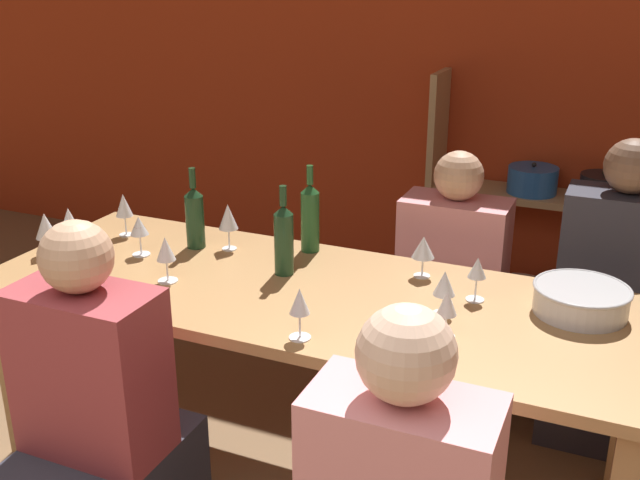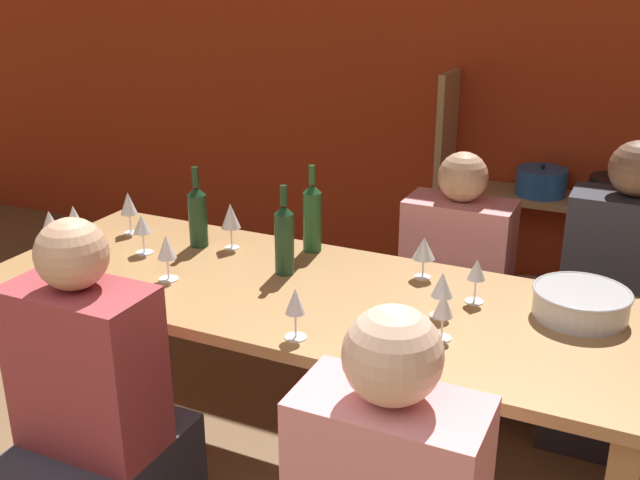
{
  "view_description": "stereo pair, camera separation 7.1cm",
  "coord_description": "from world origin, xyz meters",
  "px_view_note": "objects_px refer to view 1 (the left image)",
  "views": [
    {
      "loc": [
        0.92,
        -0.27,
        1.83
      ],
      "look_at": [
        -0.06,
        1.99,
        0.9
      ],
      "focal_mm": 42.0,
      "sensor_mm": 36.0,
      "label": 1
    },
    {
      "loc": [
        0.99,
        -0.24,
        1.83
      ],
      "look_at": [
        -0.06,
        1.99,
        0.9
      ],
      "focal_mm": 42.0,
      "sensor_mm": 36.0,
      "label": 2
    }
  ],
  "objects_px": {
    "wine_glass_empty_c": "(124,206)",
    "person_near_a": "(102,461)",
    "wine_bottle_amber": "(310,217)",
    "wine_glass_empty_a": "(69,220)",
    "wine_bottle_dark": "(284,238)",
    "wine_glass_white_d": "(228,218)",
    "wine_bottle_green": "(195,216)",
    "person_far_a": "(450,309)",
    "wine_glass_red_a": "(139,227)",
    "person_far_b": "(608,328)",
    "dining_table": "(309,313)",
    "wine_glass_white_e": "(166,251)",
    "shelf_unit": "(562,238)",
    "wine_glass_red_b": "(444,285)",
    "wine_glass_white_b": "(447,305)",
    "wine_glass_white_c": "(477,270)",
    "mixing_bowl": "(581,299)",
    "wine_glass_empty_d": "(423,248)",
    "wine_glass_white_a": "(300,304)",
    "wine_glass_empty_b": "(45,226)"
  },
  "relations": [
    {
      "from": "wine_glass_empty_c",
      "to": "person_near_a",
      "type": "relative_size",
      "value": 0.15
    },
    {
      "from": "wine_bottle_amber",
      "to": "wine_glass_empty_a",
      "type": "height_order",
      "value": "wine_bottle_amber"
    },
    {
      "from": "wine_bottle_dark",
      "to": "wine_glass_white_d",
      "type": "relative_size",
      "value": 1.79
    },
    {
      "from": "wine_bottle_green",
      "to": "person_far_a",
      "type": "relative_size",
      "value": 0.3
    },
    {
      "from": "wine_glass_red_a",
      "to": "person_far_b",
      "type": "relative_size",
      "value": 0.13
    },
    {
      "from": "dining_table",
      "to": "person_far_a",
      "type": "distance_m",
      "value": 0.88
    },
    {
      "from": "wine_bottle_green",
      "to": "wine_glass_white_d",
      "type": "height_order",
      "value": "wine_bottle_green"
    },
    {
      "from": "wine_glass_empty_c",
      "to": "wine_glass_empty_a",
      "type": "bearing_deg",
      "value": -126.34
    },
    {
      "from": "dining_table",
      "to": "wine_glass_white_e",
      "type": "relative_size",
      "value": 13.79
    },
    {
      "from": "shelf_unit",
      "to": "wine_glass_red_a",
      "type": "relative_size",
      "value": 9.05
    },
    {
      "from": "wine_glass_red_b",
      "to": "person_far_a",
      "type": "bearing_deg",
      "value": 101.05
    },
    {
      "from": "wine_glass_white_b",
      "to": "person_far_a",
      "type": "height_order",
      "value": "person_far_a"
    },
    {
      "from": "wine_bottle_amber",
      "to": "wine_glass_red_a",
      "type": "relative_size",
      "value": 2.2
    },
    {
      "from": "wine_glass_white_c",
      "to": "wine_glass_white_e",
      "type": "bearing_deg",
      "value": -164.84
    },
    {
      "from": "wine_glass_white_d",
      "to": "person_near_a",
      "type": "xyz_separation_m",
      "value": [
        0.1,
        -0.96,
        -0.45
      ]
    },
    {
      "from": "wine_glass_red_a",
      "to": "wine_glass_white_e",
      "type": "relative_size",
      "value": 0.93
    },
    {
      "from": "wine_bottle_green",
      "to": "person_far_b",
      "type": "height_order",
      "value": "person_far_b"
    },
    {
      "from": "wine_bottle_green",
      "to": "wine_glass_white_c",
      "type": "xyz_separation_m",
      "value": [
        1.13,
        -0.05,
        -0.02
      ]
    },
    {
      "from": "shelf_unit",
      "to": "mixing_bowl",
      "type": "height_order",
      "value": "shelf_unit"
    },
    {
      "from": "wine_glass_empty_d",
      "to": "person_near_a",
      "type": "xyz_separation_m",
      "value": [
        -0.68,
        -1.0,
        -0.43
      ]
    },
    {
      "from": "wine_glass_empty_a",
      "to": "wine_glass_white_c",
      "type": "relative_size",
      "value": 1.01
    },
    {
      "from": "wine_bottle_green",
      "to": "wine_glass_red_b",
      "type": "bearing_deg",
      "value": -10.74
    },
    {
      "from": "wine_glass_red_a",
      "to": "person_near_a",
      "type": "relative_size",
      "value": 0.13
    },
    {
      "from": "wine_glass_white_a",
      "to": "wine_glass_empty_b",
      "type": "xyz_separation_m",
      "value": [
        -1.18,
        0.23,
        0.0
      ]
    },
    {
      "from": "person_near_a",
      "to": "person_far_a",
      "type": "bearing_deg",
      "value": 65.94
    },
    {
      "from": "shelf_unit",
      "to": "wine_glass_empty_d",
      "type": "bearing_deg",
      "value": -103.49
    },
    {
      "from": "wine_bottle_dark",
      "to": "person_far_b",
      "type": "xyz_separation_m",
      "value": [
        1.12,
        0.66,
        -0.45
      ]
    },
    {
      "from": "wine_bottle_dark",
      "to": "wine_glass_empty_b",
      "type": "height_order",
      "value": "wine_bottle_dark"
    },
    {
      "from": "wine_glass_red_b",
      "to": "wine_glass_white_c",
      "type": "bearing_deg",
      "value": 64.76
    },
    {
      "from": "wine_glass_white_a",
      "to": "wine_glass_white_c",
      "type": "xyz_separation_m",
      "value": [
        0.43,
        0.48,
        -0.01
      ]
    },
    {
      "from": "wine_bottle_green",
      "to": "mixing_bowl",
      "type": "bearing_deg",
      "value": -0.42
    },
    {
      "from": "wine_bottle_dark",
      "to": "wine_glass_red_a",
      "type": "xyz_separation_m",
      "value": [
        -0.59,
        -0.06,
        -0.02
      ]
    },
    {
      "from": "wine_glass_empty_b",
      "to": "person_far_b",
      "type": "bearing_deg",
      "value": 23.01
    },
    {
      "from": "wine_glass_white_a",
      "to": "wine_glass_empty_a",
      "type": "height_order",
      "value": "wine_glass_white_a"
    },
    {
      "from": "dining_table",
      "to": "wine_bottle_green",
      "type": "height_order",
      "value": "wine_bottle_green"
    },
    {
      "from": "wine_glass_white_b",
      "to": "wine_glass_empty_a",
      "type": "xyz_separation_m",
      "value": [
        -1.58,
        0.17,
        -0.0
      ]
    },
    {
      "from": "dining_table",
      "to": "wine_glass_white_c",
      "type": "height_order",
      "value": "wine_glass_white_c"
    },
    {
      "from": "wine_bottle_green",
      "to": "wine_glass_white_b",
      "type": "relative_size",
      "value": 2.09
    },
    {
      "from": "mixing_bowl",
      "to": "wine_glass_empty_b",
      "type": "xyz_separation_m",
      "value": [
        -1.95,
        -0.29,
        0.07
      ]
    },
    {
      "from": "wine_glass_empty_a",
      "to": "person_far_a",
      "type": "height_order",
      "value": "person_far_a"
    },
    {
      "from": "wine_glass_white_a",
      "to": "wine_glass_empty_c",
      "type": "distance_m",
      "value": 1.17
    },
    {
      "from": "wine_bottle_dark",
      "to": "wine_glass_empty_c",
      "type": "height_order",
      "value": "wine_bottle_dark"
    },
    {
      "from": "wine_bottle_green",
      "to": "wine_bottle_dark",
      "type": "relative_size",
      "value": 0.97
    },
    {
      "from": "wine_bottle_dark",
      "to": "wine_glass_empty_d",
      "type": "height_order",
      "value": "wine_bottle_dark"
    },
    {
      "from": "wine_bottle_dark",
      "to": "wine_glass_white_e",
      "type": "xyz_separation_m",
      "value": [
        -0.35,
        -0.23,
        -0.02
      ]
    },
    {
      "from": "wine_bottle_amber",
      "to": "wine_glass_empty_a",
      "type": "relative_size",
      "value": 2.22
    },
    {
      "from": "dining_table",
      "to": "wine_glass_empty_c",
      "type": "bearing_deg",
      "value": 168.03
    },
    {
      "from": "wine_glass_red_b",
      "to": "wine_glass_empty_d",
      "type": "height_order",
      "value": "wine_glass_empty_d"
    },
    {
      "from": "shelf_unit",
      "to": "wine_glass_empty_a",
      "type": "height_order",
      "value": "shelf_unit"
    },
    {
      "from": "mixing_bowl",
      "to": "wine_glass_white_b",
      "type": "xyz_separation_m",
      "value": [
        -0.36,
        -0.34,
        0.06
      ]
    }
  ]
}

